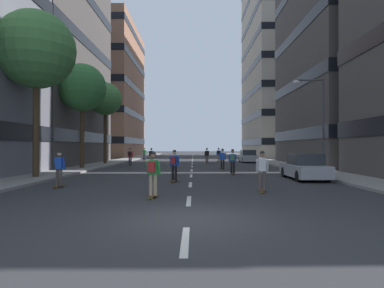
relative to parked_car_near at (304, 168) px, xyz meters
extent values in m
plane|color=#333335|center=(-6.76, 18.67, -0.70)|extent=(176.05, 176.05, 0.00)
cube|color=gray|center=(-16.14, 22.34, -0.63)|extent=(2.85, 80.69, 0.14)
cube|color=gray|center=(2.63, 22.34, -0.63)|extent=(2.85, 80.69, 0.14)
cube|color=silver|center=(-6.76, -12.67, -0.70)|extent=(0.16, 2.20, 0.01)
cube|color=silver|center=(-6.76, -7.67, -0.70)|extent=(0.16, 2.20, 0.01)
cube|color=silver|center=(-6.76, -2.67, -0.70)|extent=(0.16, 2.20, 0.01)
cube|color=silver|center=(-6.76, 2.33, -0.70)|extent=(0.16, 2.20, 0.01)
cube|color=silver|center=(-6.76, 7.33, -0.70)|extent=(0.16, 2.20, 0.01)
cube|color=silver|center=(-6.76, 12.33, -0.70)|extent=(0.16, 2.20, 0.01)
cube|color=silver|center=(-6.76, 17.33, -0.70)|extent=(0.16, 2.20, 0.01)
cube|color=silver|center=(-6.76, 22.33, -0.70)|extent=(0.16, 2.20, 0.01)
cube|color=silver|center=(-6.76, 27.33, -0.70)|extent=(0.16, 2.20, 0.01)
cube|color=silver|center=(-6.76, 32.33, -0.70)|extent=(0.16, 2.20, 0.01)
cube|color=silver|center=(-6.76, 37.33, -0.70)|extent=(0.16, 2.20, 0.01)
cube|color=silver|center=(-6.76, 42.33, -0.70)|extent=(0.16, 2.20, 0.01)
cube|color=silver|center=(-6.76, 47.33, -0.70)|extent=(0.16, 2.20, 0.01)
cube|color=silver|center=(-6.76, 52.33, -0.70)|extent=(0.16, 2.20, 0.01)
cube|color=#4C4744|center=(-24.38, 14.80, 11.41)|extent=(13.63, 17.78, 24.22)
cube|color=black|center=(-24.38, 14.80, 2.21)|extent=(13.75, 17.90, 1.10)
cube|color=black|center=(-24.38, 14.80, 7.05)|extent=(13.75, 17.90, 1.10)
cube|color=black|center=(-24.38, 14.80, 11.89)|extent=(13.75, 17.90, 1.10)
cube|color=#9E6B51|center=(-24.38, 42.58, 11.58)|extent=(13.63, 21.15, 24.56)
cube|color=black|center=(-24.38, 42.58, 2.25)|extent=(13.75, 21.27, 1.10)
cube|color=black|center=(-24.38, 42.58, 7.16)|extent=(13.75, 21.27, 1.10)
cube|color=black|center=(-24.38, 42.58, 12.07)|extent=(13.75, 21.27, 1.10)
cube|color=black|center=(-24.38, 42.58, 16.98)|extent=(13.75, 21.27, 1.10)
cube|color=black|center=(-24.38, 42.58, 21.90)|extent=(13.75, 21.27, 1.10)
cube|color=#4C4744|center=(10.86, 14.80, 12.48)|extent=(13.63, 16.99, 26.35)
cube|color=black|center=(10.86, 14.80, 2.46)|extent=(13.75, 17.11, 1.10)
cube|color=black|center=(10.86, 14.80, 7.73)|extent=(13.75, 17.11, 1.10)
cube|color=black|center=(10.86, 14.80, 13.00)|extent=(13.75, 17.11, 1.10)
cube|color=#BCB29E|center=(10.86, 42.58, 17.48)|extent=(13.63, 21.42, 36.37)
cube|color=black|center=(10.86, 42.58, 2.03)|extent=(13.75, 21.54, 1.10)
cube|color=black|center=(10.86, 42.58, 6.57)|extent=(13.75, 21.54, 1.10)
cube|color=black|center=(10.86, 42.58, 11.12)|extent=(13.75, 21.54, 1.10)
cube|color=black|center=(10.86, 42.58, 15.67)|extent=(13.75, 21.54, 1.10)
cube|color=black|center=(10.86, 42.58, 20.21)|extent=(13.75, 21.54, 1.10)
cube|color=black|center=(10.86, 42.58, 24.76)|extent=(13.75, 21.54, 1.10)
cube|color=#B2B7BF|center=(0.00, 0.04, -0.17)|extent=(1.80, 4.40, 0.70)
cube|color=#2D3338|center=(0.00, -0.11, 0.50)|extent=(1.60, 2.10, 0.64)
cylinder|color=black|center=(-0.80, 1.49, -0.38)|extent=(0.22, 0.64, 0.64)
cylinder|color=black|center=(0.80, 1.49, -0.38)|extent=(0.22, 0.64, 0.64)
cylinder|color=black|center=(-0.80, -1.41, -0.38)|extent=(0.22, 0.64, 0.64)
cylinder|color=black|center=(0.80, -1.41, -0.38)|extent=(0.22, 0.64, 0.64)
cube|color=#B2B7BF|center=(0.00, 20.50, -0.17)|extent=(1.80, 4.40, 0.70)
cube|color=#2D3338|center=(0.00, 20.35, 0.50)|extent=(1.60, 2.10, 0.64)
cylinder|color=black|center=(-0.80, 21.95, -0.38)|extent=(0.22, 0.64, 0.64)
cylinder|color=black|center=(0.80, 21.95, -0.38)|extent=(0.22, 0.64, 0.64)
cylinder|color=black|center=(-0.80, 19.05, -0.38)|extent=(0.22, 0.64, 0.64)
cylinder|color=black|center=(0.80, 19.05, -0.38)|extent=(0.22, 0.64, 0.64)
cylinder|color=#4C3823|center=(-16.14, 8.49, 2.16)|extent=(0.36, 0.36, 5.45)
sphere|color=#387A3D|center=(-16.14, 8.49, 6.30)|extent=(4.05, 4.05, 4.05)
cylinder|color=#4C3823|center=(-16.14, 0.24, 2.47)|extent=(0.36, 0.36, 6.05)
sphere|color=#478442|center=(-16.14, 0.24, 7.13)|extent=(4.69, 4.69, 4.69)
cylinder|color=#4C3823|center=(-16.14, 15.80, 2.29)|extent=(0.36, 0.36, 5.70)
sphere|color=#478442|center=(-16.14, 15.80, 6.38)|extent=(3.53, 3.53, 3.53)
cylinder|color=#3F3F44|center=(2.34, 3.12, 2.69)|extent=(0.16, 0.16, 6.50)
cylinder|color=#3F3F44|center=(1.44, 3.12, 5.84)|extent=(1.80, 0.10, 0.10)
ellipsoid|color=silver|center=(0.54, 3.12, 5.69)|extent=(0.50, 0.30, 0.24)
cube|color=brown|center=(-13.31, 25.09, -0.62)|extent=(0.38, 0.92, 0.02)
cylinder|color=#D8BF4C|center=(-13.25, 25.40, -0.66)|extent=(0.19, 0.11, 0.07)
cylinder|color=#D8BF4C|center=(-13.38, 24.77, -0.66)|extent=(0.19, 0.11, 0.07)
cylinder|color=#2D334C|center=(-13.40, 25.11, -0.21)|extent=(0.17, 0.17, 0.80)
cylinder|color=#2D334C|center=(-13.23, 25.07, -0.21)|extent=(0.17, 0.17, 0.80)
cube|color=green|center=(-13.31, 25.09, 0.47)|extent=(0.35, 0.26, 0.55)
cylinder|color=green|center=(-13.52, 25.18, 0.44)|extent=(0.14, 0.24, 0.55)
cylinder|color=green|center=(-13.09, 25.09, 0.44)|extent=(0.14, 0.24, 0.55)
sphere|color=#997051|center=(-13.31, 25.11, 0.92)|extent=(0.22, 0.22, 0.22)
sphere|color=black|center=(-13.31, 25.11, 0.97)|extent=(0.21, 0.21, 0.21)
cube|color=brown|center=(-3.89, 3.23, -0.62)|extent=(0.33, 0.92, 0.02)
cylinder|color=#D8BF4C|center=(-3.84, 3.54, -0.66)|extent=(0.19, 0.10, 0.07)
cylinder|color=#D8BF4C|center=(-3.94, 2.91, -0.66)|extent=(0.19, 0.10, 0.07)
cylinder|color=black|center=(-3.98, 3.24, -0.21)|extent=(0.16, 0.16, 0.80)
cylinder|color=black|center=(-3.80, 3.21, -0.21)|extent=(0.16, 0.16, 0.80)
cube|color=blue|center=(-3.89, 3.23, 0.47)|extent=(0.35, 0.24, 0.55)
cylinder|color=blue|center=(-4.10, 3.31, 0.44)|extent=(0.12, 0.24, 0.55)
cylinder|color=blue|center=(-3.67, 3.24, 0.44)|extent=(0.12, 0.24, 0.55)
sphere|color=#997051|center=(-3.89, 3.25, 0.92)|extent=(0.22, 0.22, 0.22)
sphere|color=black|center=(-3.89, 3.25, 0.97)|extent=(0.21, 0.21, 0.21)
cube|color=#4C8C4C|center=(-3.92, 3.05, 0.50)|extent=(0.28, 0.20, 0.40)
cube|color=brown|center=(-11.34, 17.15, -0.62)|extent=(0.23, 0.91, 0.02)
cylinder|color=#D8BF4C|center=(-11.35, 17.47, -0.66)|extent=(0.18, 0.08, 0.07)
cylinder|color=#D8BF4C|center=(-11.33, 16.83, -0.66)|extent=(0.18, 0.08, 0.07)
cylinder|color=tan|center=(-11.43, 17.15, -0.21)|extent=(0.14, 0.14, 0.80)
cylinder|color=tan|center=(-11.25, 17.16, -0.21)|extent=(0.14, 0.14, 0.80)
cube|color=black|center=(-11.34, 17.15, 0.47)|extent=(0.33, 0.21, 0.55)
cylinder|color=black|center=(-11.56, 17.20, 0.44)|extent=(0.10, 0.23, 0.55)
cylinder|color=black|center=(-11.12, 17.21, 0.44)|extent=(0.10, 0.23, 0.55)
sphere|color=tan|center=(-11.34, 17.17, 0.92)|extent=(0.22, 0.22, 0.22)
sphere|color=black|center=(-11.34, 17.17, 0.97)|extent=(0.21, 0.21, 0.21)
cube|color=brown|center=(-8.14, -6.99, -0.62)|extent=(0.36, 0.92, 0.02)
cylinder|color=#D8BF4C|center=(-8.08, -6.67, -0.66)|extent=(0.19, 0.10, 0.07)
cylinder|color=#D8BF4C|center=(-8.20, -7.30, -0.66)|extent=(0.19, 0.10, 0.07)
cylinder|color=tan|center=(-8.23, -6.97, -0.21)|extent=(0.16, 0.16, 0.80)
cylinder|color=tan|center=(-8.05, -7.00, -0.21)|extent=(0.16, 0.16, 0.80)
cube|color=green|center=(-8.14, -6.99, 0.47)|extent=(0.35, 0.25, 0.55)
cylinder|color=green|center=(-8.35, -6.90, 0.44)|extent=(0.13, 0.24, 0.55)
cylinder|color=green|center=(-7.91, -6.98, 0.44)|extent=(0.13, 0.24, 0.55)
sphere|color=#997051|center=(-8.14, -6.97, 0.92)|extent=(0.22, 0.22, 0.22)
sphere|color=black|center=(-8.14, -6.97, 0.97)|extent=(0.21, 0.21, 0.21)
cube|color=#A52626|center=(-8.17, -7.17, 0.50)|extent=(0.28, 0.20, 0.40)
cube|color=brown|center=(-5.08, 18.22, -0.62)|extent=(0.38, 0.92, 0.02)
cylinder|color=#D8BF4C|center=(-5.14, 18.53, -0.66)|extent=(0.19, 0.10, 0.07)
cylinder|color=#D8BF4C|center=(-5.01, 17.90, -0.66)|extent=(0.19, 0.10, 0.07)
cylinder|color=#594C47|center=(-5.16, 18.20, -0.21)|extent=(0.17, 0.17, 0.80)
cylinder|color=#594C47|center=(-4.99, 18.24, -0.21)|extent=(0.17, 0.17, 0.80)
cube|color=black|center=(-5.08, 18.22, 0.47)|extent=(0.35, 0.26, 0.55)
cylinder|color=black|center=(-5.30, 18.22, 0.44)|extent=(0.13, 0.24, 0.55)
cylinder|color=black|center=(-4.87, 18.31, 0.44)|extent=(0.13, 0.24, 0.55)
sphere|color=tan|center=(-5.08, 18.24, 0.92)|extent=(0.22, 0.22, 0.22)
sphere|color=black|center=(-5.08, 18.24, 0.97)|extent=(0.21, 0.21, 0.21)
cube|color=brown|center=(-7.65, -1.44, -0.62)|extent=(0.41, 0.92, 0.02)
cylinder|color=#D8BF4C|center=(-7.58, -1.13, -0.66)|extent=(0.19, 0.11, 0.07)
cylinder|color=#D8BF4C|center=(-7.73, -1.75, -0.66)|extent=(0.19, 0.11, 0.07)
cylinder|color=black|center=(-7.74, -1.42, -0.21)|extent=(0.17, 0.17, 0.80)
cylinder|color=black|center=(-7.57, -1.46, -0.21)|extent=(0.17, 0.17, 0.80)
cube|color=blue|center=(-7.65, -1.44, 0.47)|extent=(0.36, 0.27, 0.55)
cylinder|color=blue|center=(-7.86, -1.34, 0.44)|extent=(0.14, 0.24, 0.55)
cylinder|color=blue|center=(-7.43, -1.44, 0.44)|extent=(0.14, 0.24, 0.55)
sphere|color=beige|center=(-7.65, -1.42, 0.92)|extent=(0.22, 0.22, 0.22)
sphere|color=black|center=(-7.65, -1.42, 0.97)|extent=(0.21, 0.21, 0.21)
cube|color=#A52626|center=(-7.70, -1.61, 0.50)|extent=(0.29, 0.22, 0.40)
cube|color=brown|center=(-13.06, 13.84, -0.62)|extent=(0.22, 0.90, 0.02)
cylinder|color=#D8BF4C|center=(-13.05, 14.16, -0.66)|extent=(0.18, 0.07, 0.07)
cylinder|color=#D8BF4C|center=(-13.07, 13.52, -0.66)|extent=(0.18, 0.07, 0.07)
cylinder|color=#2D334C|center=(-13.15, 13.84, -0.21)|extent=(0.14, 0.14, 0.80)
cylinder|color=#2D334C|center=(-12.97, 13.84, -0.21)|extent=(0.14, 0.14, 0.80)
cube|color=red|center=(-13.06, 13.84, 0.47)|extent=(0.33, 0.21, 0.55)
cylinder|color=red|center=(-13.28, 13.89, 0.44)|extent=(0.10, 0.23, 0.55)
cylinder|color=red|center=(-12.84, 13.88, 0.44)|extent=(0.10, 0.23, 0.55)
sphere|color=beige|center=(-13.06, 13.86, 0.92)|extent=(0.22, 0.22, 0.22)
sphere|color=black|center=(-13.06, 13.86, 0.97)|extent=(0.21, 0.21, 0.21)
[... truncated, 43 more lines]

